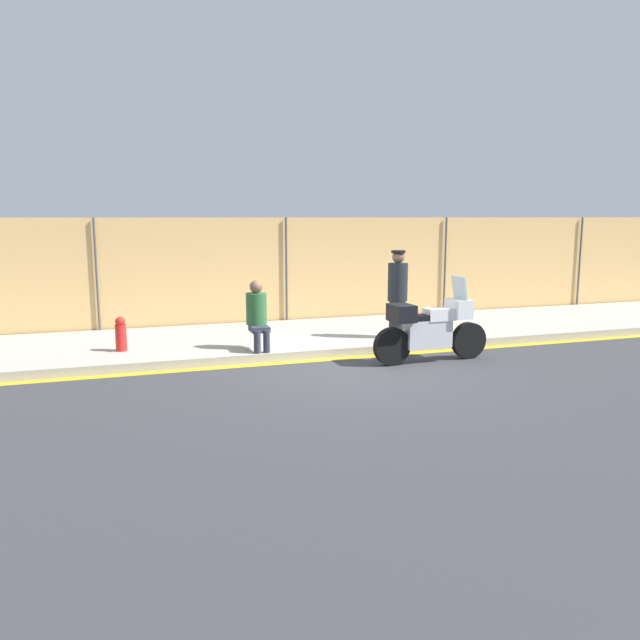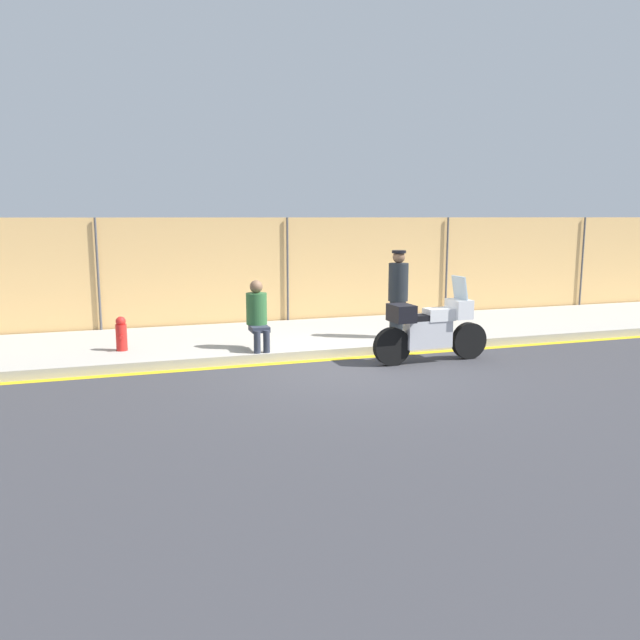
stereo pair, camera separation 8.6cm
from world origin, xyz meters
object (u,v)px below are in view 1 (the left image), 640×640
(motorcycle, at_px, (431,328))
(officer_standing, at_px, (398,293))
(fire_hydrant, at_px, (121,334))
(person_seated_on_curb, at_px, (257,312))

(motorcycle, xyz_separation_m, officer_standing, (0.04, 1.46, 0.44))
(officer_standing, height_order, fire_hydrant, officer_standing)
(officer_standing, relative_size, fire_hydrant, 2.79)
(fire_hydrant, bearing_deg, person_seated_on_curb, -14.92)
(person_seated_on_curb, bearing_deg, officer_standing, 4.12)
(motorcycle, height_order, officer_standing, officer_standing)
(fire_hydrant, bearing_deg, motorcycle, -19.81)
(motorcycle, distance_m, officer_standing, 1.53)
(motorcycle, xyz_separation_m, fire_hydrant, (-5.23, 1.88, -0.14))
(person_seated_on_curb, bearing_deg, fire_hydrant, 165.08)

